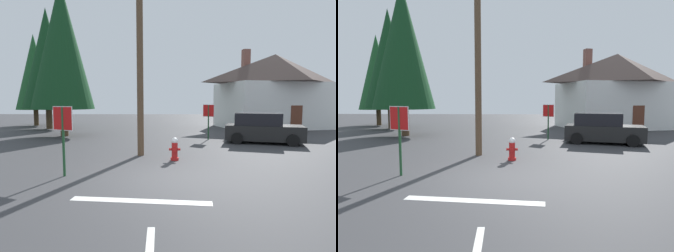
{
  "view_description": "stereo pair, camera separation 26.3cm",
  "coord_description": "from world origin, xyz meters",
  "views": [
    {
      "loc": [
        0.38,
        -8.32,
        2.4
      ],
      "look_at": [
        0.15,
        3.84,
        1.28
      ],
      "focal_mm": 29.87,
      "sensor_mm": 36.0,
      "label": 1
    },
    {
      "loc": [
        0.64,
        -8.31,
        2.4
      ],
      "look_at": [
        0.15,
        3.84,
        1.28
      ],
      "focal_mm": 29.87,
      "sensor_mm": 36.0,
      "label": 2
    }
  ],
  "objects": [
    {
      "name": "fire_hydrant",
      "position": [
        0.44,
        2.74,
        0.45
      ],
      "size": [
        0.46,
        0.4,
        0.92
      ],
      "color": "red",
      "rests_on": "ground"
    },
    {
      "name": "lane_stop_bar",
      "position": [
        -0.4,
        -1.85,
        0.0
      ],
      "size": [
        3.43,
        0.6,
        0.01
      ],
      "primitive_type": "cube",
      "rotation": [
        0.0,
        0.0,
        -0.09
      ],
      "color": "silver",
      "rests_on": "ground"
    },
    {
      "name": "stop_sign_far",
      "position": [
        2.53,
        8.7,
        1.53
      ],
      "size": [
        0.63,
        0.42,
        2.15
      ],
      "color": "#1E4C28",
      "rests_on": "ground"
    },
    {
      "name": "pine_tree_mid_left",
      "position": [
        -10.12,
        15.04,
        5.86
      ],
      "size": [
        3.99,
        3.99,
        9.97
      ],
      "color": "#4C3823",
      "rests_on": "ground"
    },
    {
      "name": "house",
      "position": [
        9.33,
        16.74,
        3.34
      ],
      "size": [
        11.04,
        8.71,
        6.93
      ],
      "color": "silver",
      "rests_on": "ground"
    },
    {
      "name": "pine_tree_tall_left",
      "position": [
        -6.96,
        10.25,
        5.98
      ],
      "size": [
        4.07,
        4.07,
        10.17
      ],
      "color": "#4C3823",
      "rests_on": "ground"
    },
    {
      "name": "parked_car",
      "position": [
        5.42,
        7.49,
        0.8
      ],
      "size": [
        4.51,
        2.96,
        1.69
      ],
      "color": "black",
      "rests_on": "ground"
    },
    {
      "name": "ground_plane",
      "position": [
        0.0,
        0.0,
        -0.05
      ],
      "size": [
        80.0,
        80.0,
        0.1
      ],
      "primitive_type": "cube",
      "color": "#38383A"
    },
    {
      "name": "utility_pole",
      "position": [
        -1.04,
        3.72,
        5.04
      ],
      "size": [
        1.6,
        0.28,
        9.72
      ],
      "color": "brown",
      "rests_on": "ground"
    },
    {
      "name": "stop_sign_near",
      "position": [
        -3.08,
        0.31,
        1.58
      ],
      "size": [
        0.72,
        0.29,
        2.22
      ],
      "color": "#1E4C28",
      "rests_on": "ground"
    },
    {
      "name": "pine_tree_short_left",
      "position": [
        -12.73,
        18.06,
        5.04
      ],
      "size": [
        3.42,
        3.42,
        8.56
      ],
      "color": "#4C3823",
      "rests_on": "ground"
    }
  ]
}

